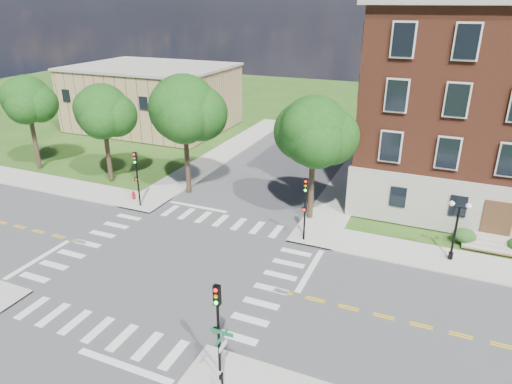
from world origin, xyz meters
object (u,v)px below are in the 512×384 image
at_px(push_button_post, 222,382).
at_px(fire_hydrant, 134,195).
at_px(traffic_signal_nw, 137,172).
at_px(street_sign_pole, 222,347).
at_px(traffic_signal_ne, 305,201).
at_px(twin_lamp_west, 456,227).
at_px(traffic_signal_se, 218,318).

height_order(push_button_post, fire_hydrant, push_button_post).
bearing_deg(traffic_signal_nw, street_sign_pole, -43.73).
xyz_separation_m(traffic_signal_ne, twin_lamp_west, (10.03, 1.30, -0.66)).
xyz_separation_m(traffic_signal_nw, push_button_post, (15.81, -15.42, -2.39)).
xyz_separation_m(street_sign_pole, push_button_post, (0.17, -0.46, -1.51)).
xyz_separation_m(twin_lamp_west, fire_hydrant, (-26.19, -0.08, -2.06)).
bearing_deg(traffic_signal_nw, twin_lamp_west, 2.37).
relative_size(traffic_signal_nw, push_button_post, 4.00).
xyz_separation_m(traffic_signal_se, push_button_post, (0.75, -1.19, -2.39)).
bearing_deg(twin_lamp_west, traffic_signal_nw, -177.63).
distance_m(traffic_signal_se, street_sign_pole, 1.27).
bearing_deg(traffic_signal_ne, fire_hydrant, 175.68).
relative_size(twin_lamp_west, street_sign_pole, 1.36).
relative_size(traffic_signal_se, fire_hydrant, 6.40).
bearing_deg(fire_hydrant, traffic_signal_nw, -34.73).
relative_size(traffic_signal_ne, traffic_signal_nw, 1.00).
xyz_separation_m(twin_lamp_west, street_sign_pole, (-9.18, -15.99, -0.21)).
distance_m(traffic_signal_se, traffic_signal_ne, 13.96).
height_order(twin_lamp_west, push_button_post, twin_lamp_west).
height_order(traffic_signal_se, traffic_signal_ne, same).
distance_m(traffic_signal_ne, twin_lamp_west, 10.14).
distance_m(traffic_signal_ne, fire_hydrant, 16.43).
xyz_separation_m(traffic_signal_se, street_sign_pole, (0.57, -0.73, -0.88)).
height_order(traffic_signal_se, street_sign_pole, traffic_signal_se).
xyz_separation_m(traffic_signal_ne, push_button_post, (1.02, -15.15, -2.39)).
height_order(traffic_signal_se, push_button_post, traffic_signal_se).
bearing_deg(fire_hydrant, traffic_signal_se, -42.74).
bearing_deg(traffic_signal_ne, street_sign_pole, -86.69).
bearing_deg(street_sign_pole, traffic_signal_nw, 136.27).
relative_size(traffic_signal_nw, fire_hydrant, 6.40).
bearing_deg(twin_lamp_west, traffic_signal_ne, -172.61).
distance_m(traffic_signal_nw, twin_lamp_west, 24.85).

